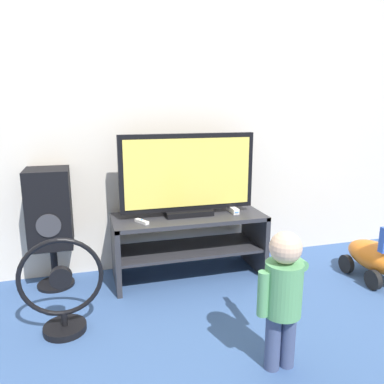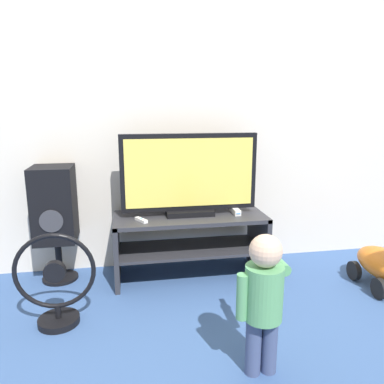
# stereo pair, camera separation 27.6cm
# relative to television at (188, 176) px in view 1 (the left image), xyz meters

# --- Properties ---
(ground_plane) EXTENTS (16.00, 16.00, 0.00)m
(ground_plane) POSITION_rel_television_xyz_m (0.00, -0.26, -0.81)
(ground_plane) COLOR #38568C
(wall_back) EXTENTS (10.00, 0.06, 2.60)m
(wall_back) POSITION_rel_television_xyz_m (0.00, 0.29, 0.49)
(wall_back) COLOR silver
(wall_back) RESTS_ON ground_plane
(tv_stand) EXTENTS (1.17, 0.47, 0.50)m
(tv_stand) POSITION_rel_television_xyz_m (0.00, -0.02, -0.48)
(tv_stand) COLOR #2D2D33
(tv_stand) RESTS_ON ground_plane
(television) EXTENTS (1.05, 0.20, 0.63)m
(television) POSITION_rel_television_xyz_m (0.00, 0.00, 0.00)
(television) COLOR black
(television) RESTS_ON tv_stand
(game_console) EXTENTS (0.05, 0.18, 0.04)m
(game_console) POSITION_rel_television_xyz_m (0.36, -0.03, -0.29)
(game_console) COLOR white
(game_console) RESTS_ON tv_stand
(remote_primary) EXTENTS (0.09, 0.13, 0.03)m
(remote_primary) POSITION_rel_television_xyz_m (-0.38, -0.12, -0.30)
(remote_primary) COLOR white
(remote_primary) RESTS_ON tv_stand
(child) EXTENTS (0.28, 0.43, 0.74)m
(child) POSITION_rel_television_xyz_m (0.17, -1.19, -0.38)
(child) COLOR #3F4C72
(child) RESTS_ON ground_plane
(speaker_tower) EXTENTS (0.30, 0.32, 0.90)m
(speaker_tower) POSITION_rel_television_xyz_m (-1.02, 0.09, -0.22)
(speaker_tower) COLOR black
(speaker_tower) RESTS_ON ground_plane
(floor_fan) EXTENTS (0.49, 0.25, 0.59)m
(floor_fan) POSITION_rel_television_xyz_m (-0.92, -0.56, -0.55)
(floor_fan) COLOR black
(floor_fan) RESTS_ON ground_plane
(ride_on_toy) EXTENTS (0.34, 0.55, 0.47)m
(ride_on_toy) POSITION_rel_television_xyz_m (1.40, -0.48, -0.63)
(ride_on_toy) COLOR orange
(ride_on_toy) RESTS_ON ground_plane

